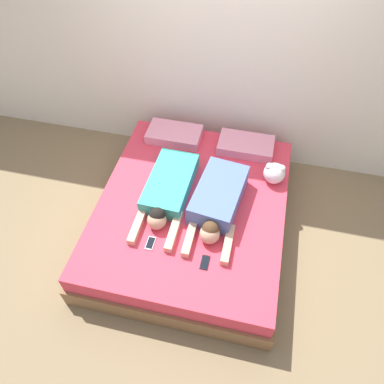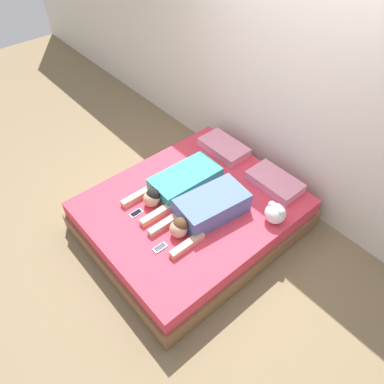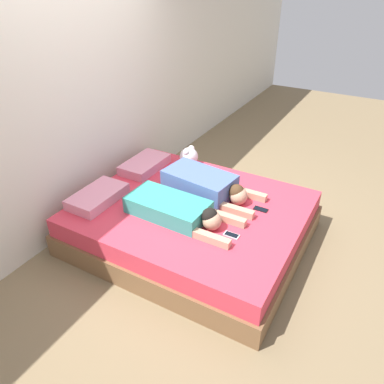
# 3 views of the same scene
# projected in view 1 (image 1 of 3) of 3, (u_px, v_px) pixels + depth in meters

# --- Properties ---
(ground_plane) EXTENTS (12.00, 12.00, 0.00)m
(ground_plane) POSITION_uv_depth(u_px,v_px,m) (192.00, 227.00, 3.93)
(ground_plane) COLOR #7F6B4C
(wall_back) EXTENTS (12.00, 0.06, 2.60)m
(wall_back) POSITION_uv_depth(u_px,v_px,m) (220.00, 52.00, 3.71)
(wall_back) COLOR silver
(wall_back) RESTS_ON ground_plane
(bed) EXTENTS (1.84, 2.17, 0.42)m
(bed) POSITION_uv_depth(u_px,v_px,m) (192.00, 215.00, 3.77)
(bed) COLOR brown
(bed) RESTS_ON ground_plane
(pillow_head_left) EXTENTS (0.59, 0.34, 0.10)m
(pillow_head_left) POSITION_uv_depth(u_px,v_px,m) (174.00, 134.00, 4.16)
(pillow_head_left) COLOR pink
(pillow_head_left) RESTS_ON bed
(pillow_head_right) EXTENTS (0.59, 0.34, 0.10)m
(pillow_head_right) POSITION_uv_depth(u_px,v_px,m) (246.00, 145.00, 4.05)
(pillow_head_right) COLOR pink
(pillow_head_right) RESTS_ON bed
(person_left) EXTENTS (0.42, 1.11, 0.20)m
(person_left) POSITION_uv_depth(u_px,v_px,m) (168.00, 190.00, 3.60)
(person_left) COLOR teal
(person_left) RESTS_ON bed
(person_right) EXTENTS (0.48, 1.04, 0.23)m
(person_right) POSITION_uv_depth(u_px,v_px,m) (217.00, 201.00, 3.48)
(person_right) COLOR #4C66A5
(person_right) RESTS_ON bed
(cell_phone_left) EXTENTS (0.07, 0.14, 0.01)m
(cell_phone_left) POSITION_uv_depth(u_px,v_px,m) (150.00, 243.00, 3.30)
(cell_phone_left) COLOR silver
(cell_phone_left) RESTS_ON bed
(cell_phone_right) EXTENTS (0.07, 0.14, 0.01)m
(cell_phone_right) POSITION_uv_depth(u_px,v_px,m) (205.00, 262.00, 3.18)
(cell_phone_right) COLOR black
(cell_phone_right) RESTS_ON bed
(plush_toy) EXTENTS (0.21, 0.21, 0.22)m
(plush_toy) POSITION_uv_depth(u_px,v_px,m) (274.00, 173.00, 3.70)
(plush_toy) COLOR white
(plush_toy) RESTS_ON bed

